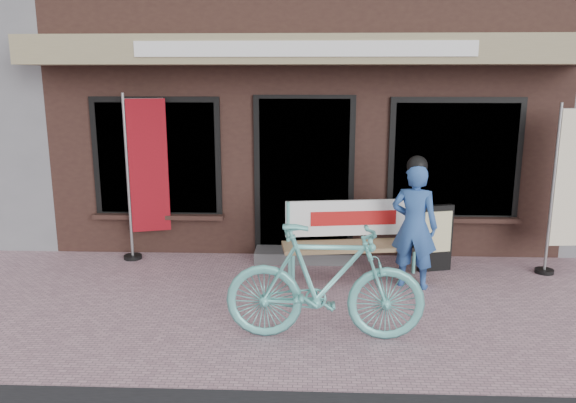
{
  "coord_description": "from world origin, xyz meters",
  "views": [
    {
      "loc": [
        0.09,
        -5.5,
        2.44
      ],
      "look_at": [
        -0.16,
        0.7,
        1.05
      ],
      "focal_mm": 35.0,
      "sensor_mm": 36.0,
      "label": 1
    }
  ],
  "objects_px": {
    "bench": "(355,234)",
    "menu_stand": "(436,237)",
    "nobori_red": "(145,175)",
    "nobori_cream": "(570,188)",
    "bicycle": "(325,282)",
    "person": "(414,224)"
  },
  "relations": [
    {
      "from": "person",
      "to": "bicycle",
      "type": "bearing_deg",
      "value": -106.75
    },
    {
      "from": "bicycle",
      "to": "nobori_red",
      "type": "distance_m",
      "value": 3.36
    },
    {
      "from": "nobori_red",
      "to": "nobori_cream",
      "type": "height_order",
      "value": "nobori_red"
    },
    {
      "from": "nobori_red",
      "to": "bench",
      "type": "bearing_deg",
      "value": -30.52
    },
    {
      "from": "bicycle",
      "to": "nobori_cream",
      "type": "relative_size",
      "value": 0.87
    },
    {
      "from": "person",
      "to": "nobori_cream",
      "type": "xyz_separation_m",
      "value": [
        1.98,
        0.54,
        0.33
      ]
    },
    {
      "from": "bench",
      "to": "bicycle",
      "type": "height_order",
      "value": "bicycle"
    },
    {
      "from": "bench",
      "to": "menu_stand",
      "type": "height_order",
      "value": "bench"
    },
    {
      "from": "menu_stand",
      "to": "bicycle",
      "type": "bearing_deg",
      "value": -140.85
    },
    {
      "from": "person",
      "to": "nobori_red",
      "type": "relative_size",
      "value": 0.7
    },
    {
      "from": "bench",
      "to": "nobori_cream",
      "type": "relative_size",
      "value": 0.85
    },
    {
      "from": "menu_stand",
      "to": "nobori_red",
      "type": "bearing_deg",
      "value": 160.02
    },
    {
      "from": "bicycle",
      "to": "nobori_cream",
      "type": "bearing_deg",
      "value": -56.52
    },
    {
      "from": "bench",
      "to": "nobori_red",
      "type": "distance_m",
      "value": 2.9
    },
    {
      "from": "nobori_cream",
      "to": "person",
      "type": "bearing_deg",
      "value": -168.88
    },
    {
      "from": "bench",
      "to": "menu_stand",
      "type": "relative_size",
      "value": 2.11
    },
    {
      "from": "person",
      "to": "bicycle",
      "type": "relative_size",
      "value": 0.84
    },
    {
      "from": "bench",
      "to": "nobori_red",
      "type": "xyz_separation_m",
      "value": [
        -2.75,
        0.69,
        0.59
      ]
    },
    {
      "from": "person",
      "to": "menu_stand",
      "type": "relative_size",
      "value": 1.82
    },
    {
      "from": "bench",
      "to": "nobori_red",
      "type": "relative_size",
      "value": 0.81
    },
    {
      "from": "bench",
      "to": "menu_stand",
      "type": "distance_m",
      "value": 1.1
    },
    {
      "from": "bench",
      "to": "person",
      "type": "bearing_deg",
      "value": -28.04
    }
  ]
}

